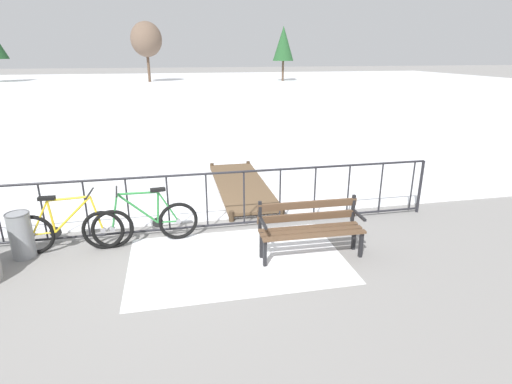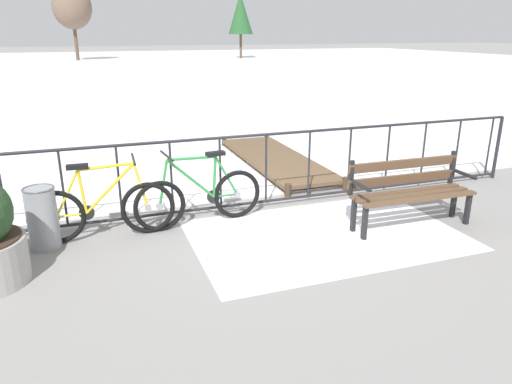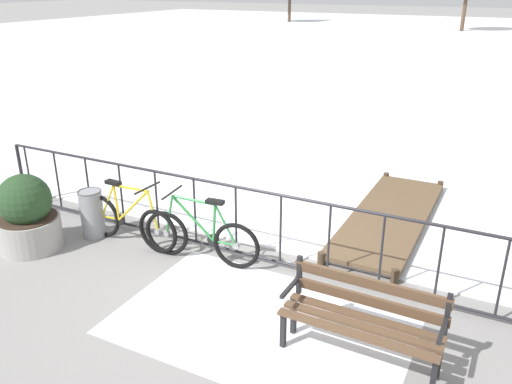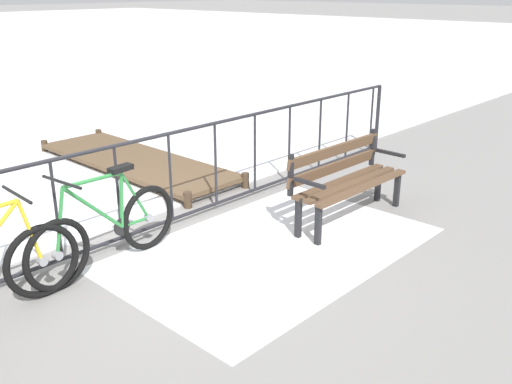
# 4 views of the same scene
# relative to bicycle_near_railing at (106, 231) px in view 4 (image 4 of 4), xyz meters

# --- Properties ---
(ground_plane) EXTENTS (160.00, 160.00, 0.00)m
(ground_plane) POSITION_rel_bicycle_near_railing_xyz_m (0.70, 0.32, -0.37)
(ground_plane) COLOR gray
(snow_patch) EXTENTS (3.26, 2.09, 0.01)m
(snow_patch) POSITION_rel_bicycle_near_railing_xyz_m (1.37, -0.88, -0.36)
(snow_patch) COLOR white
(snow_patch) RESTS_ON ground
(railing_fence) EXTENTS (9.06, 0.06, 1.07)m
(railing_fence) POSITION_rel_bicycle_near_railing_xyz_m (0.70, 0.32, 0.19)
(railing_fence) COLOR #232328
(railing_fence) RESTS_ON ground
(bicycle_near_railing) EXTENTS (1.71, 0.52, 0.97)m
(bicycle_near_railing) POSITION_rel_bicycle_near_railing_xyz_m (0.00, 0.00, 0.00)
(bicycle_near_railing) COLOR black
(bicycle_near_railing) RESTS_ON ground
(park_bench) EXTENTS (1.61, 0.51, 0.89)m
(park_bench) POSITION_rel_bicycle_near_railing_xyz_m (2.50, -0.92, 0.14)
(park_bench) COLOR brown
(park_bench) RESTS_ON ground
(wooden_dock) EXTENTS (1.10, 3.60, 0.20)m
(wooden_dock) POSITION_rel_bicycle_near_railing_xyz_m (2.00, 2.38, -0.25)
(wooden_dock) COLOR brown
(wooden_dock) RESTS_ON ground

